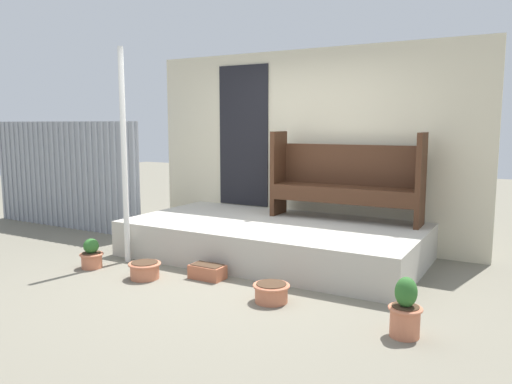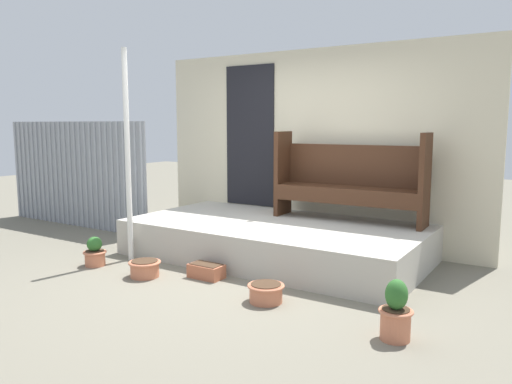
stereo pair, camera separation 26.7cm
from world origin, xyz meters
TOP-DOWN VIEW (x-y plane):
  - ground_plane at (0.00, 0.00)m, footprint 24.00×24.00m
  - porch_slab at (-0.01, 0.92)m, footprint 3.52×1.85m
  - house_wall at (-0.05, 1.87)m, footprint 4.72×0.08m
  - fence_corrugated at (-3.67, 0.87)m, footprint 3.13×0.05m
  - support_post at (-1.42, -0.10)m, footprint 0.06×0.06m
  - bench at (0.68, 1.53)m, footprint 1.88×0.46m
  - flower_pot_left at (-1.58, -0.50)m, footprint 0.26×0.26m
  - flower_pot_middle at (-0.79, -0.50)m, footprint 0.34×0.34m
  - flower_pot_right at (0.70, -0.46)m, footprint 0.34×0.34m
  - flower_pot_far_right at (1.94, -0.62)m, footprint 0.26×0.26m
  - planter_box_rect at (-0.21, -0.18)m, footprint 0.37×0.21m

SIDE VIEW (x-z plane):
  - ground_plane at x=0.00m, z-range 0.00..0.00m
  - planter_box_rect at x=-0.21m, z-range 0.00..0.15m
  - flower_pot_right at x=0.70m, z-range 0.01..0.18m
  - flower_pot_middle at x=-0.79m, z-range 0.01..0.19m
  - flower_pot_left at x=-1.58m, z-range -0.02..0.32m
  - flower_pot_far_right at x=1.94m, z-range -0.03..0.44m
  - porch_slab at x=-0.01m, z-range 0.00..0.43m
  - fence_corrugated at x=-3.67m, z-range 0.00..1.65m
  - bench at x=0.68m, z-range 0.42..1.51m
  - support_post at x=-1.42m, z-range 0.00..2.48m
  - house_wall at x=-0.05m, z-range 0.01..2.61m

